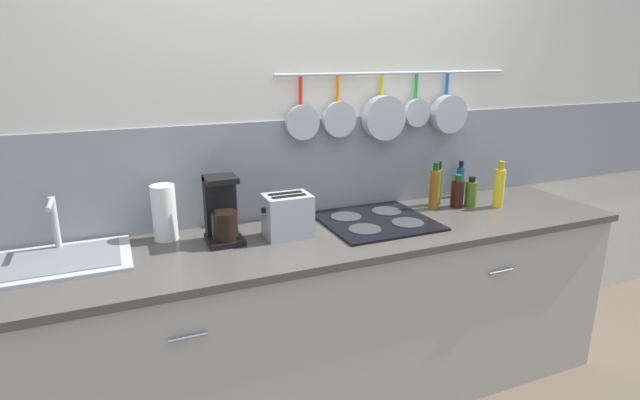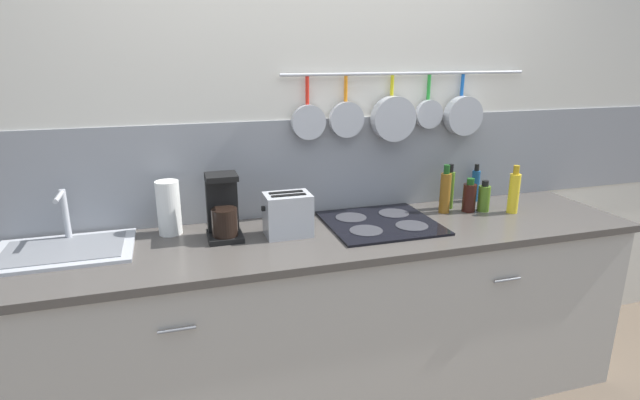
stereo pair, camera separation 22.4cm
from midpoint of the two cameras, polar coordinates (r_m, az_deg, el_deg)
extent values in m
plane|color=brown|center=(2.76, 3.97, -21.73)|extent=(12.00, 12.00, 0.00)
cube|color=silver|center=(2.55, 1.59, 7.30)|extent=(7.20, 0.06, 2.60)
cube|color=gray|center=(2.57, 1.60, 3.90)|extent=(7.20, 0.07, 0.49)
cylinder|color=#B7BABF|center=(2.67, 12.64, 13.93)|extent=(1.35, 0.02, 0.02)
cylinder|color=red|center=(2.46, 1.20, 12.39)|extent=(0.02, 0.02, 0.13)
cylinder|color=#B7BABF|center=(2.46, 1.31, 8.86)|extent=(0.17, 0.04, 0.17)
cylinder|color=orange|center=(2.53, 5.56, 12.53)|extent=(0.02, 0.02, 0.12)
cylinder|color=#B7BABF|center=(2.52, 5.62, 9.10)|extent=(0.18, 0.04, 0.18)
cylinder|color=gold|center=(2.63, 10.72, 12.74)|extent=(0.02, 0.02, 0.10)
cylinder|color=#B7BABF|center=(2.62, 10.85, 9.09)|extent=(0.23, 0.06, 0.23)
cylinder|color=green|center=(2.73, 14.69, 12.35)|extent=(0.02, 0.02, 0.13)
cylinder|color=#B7BABF|center=(2.73, 14.68, 9.45)|extent=(0.15, 0.04, 0.15)
cylinder|color=#1959B2|center=(2.84, 18.21, 12.37)|extent=(0.02, 0.02, 0.11)
cylinder|color=#B7BABF|center=(2.83, 18.27, 9.12)|extent=(0.21, 0.06, 0.21)
cube|color=#B7B2A8|center=(2.52, 4.17, -13.95)|extent=(2.91, 0.62, 0.87)
cylinder|color=slate|center=(1.97, -12.87, -14.36)|extent=(0.14, 0.01, 0.01)
cylinder|color=slate|center=(2.49, 23.10, -8.46)|extent=(0.14, 0.01, 0.01)
cube|color=#4C4742|center=(2.32, 4.40, -4.31)|extent=(2.95, 0.66, 0.03)
cube|color=#B7BABF|center=(2.30, -24.84, -5.38)|extent=(0.56, 0.39, 0.01)
cube|color=slate|center=(2.30, -24.86, -5.16)|extent=(0.47, 0.31, 0.00)
cylinder|color=#B7BABF|center=(2.40, -24.74, -1.68)|extent=(0.03, 0.03, 0.24)
cylinder|color=#B7BABF|center=(2.30, -25.29, 0.31)|extent=(0.02, 0.15, 0.02)
cylinder|color=white|center=(2.34, -14.32, -0.91)|extent=(0.11, 0.11, 0.25)
cube|color=black|center=(2.27, -8.04, -4.16)|extent=(0.15, 0.18, 0.02)
cube|color=black|center=(2.28, -8.41, -0.48)|extent=(0.14, 0.06, 0.29)
cylinder|color=black|center=(2.22, -8.02, -2.57)|extent=(0.11, 0.11, 0.12)
cube|color=black|center=(2.20, -8.39, 2.60)|extent=(0.14, 0.13, 0.02)
cube|color=#B7BABF|center=(2.26, -0.88, -1.73)|extent=(0.21, 0.15, 0.19)
cube|color=black|center=(2.21, -0.71, 0.51)|extent=(0.16, 0.03, 0.00)
cube|color=black|center=(2.26, -1.08, 0.87)|extent=(0.16, 0.03, 0.00)
cube|color=black|center=(2.22, -3.66, -1.04)|extent=(0.02, 0.02, 0.02)
cube|color=black|center=(2.47, 9.54, -2.63)|extent=(0.52, 0.50, 0.01)
cylinder|color=#38383D|center=(2.33, 8.05, -3.52)|extent=(0.15, 0.15, 0.00)
cylinder|color=#38383D|center=(2.44, 13.06, -2.91)|extent=(0.15, 0.15, 0.00)
cylinder|color=#38383D|center=(2.50, 6.13, -2.03)|extent=(0.15, 0.15, 0.00)
cylinder|color=#38383D|center=(2.60, 10.89, -1.52)|extent=(0.15, 0.15, 0.00)
cylinder|color=#8C5919|center=(2.69, 16.44, 0.72)|extent=(0.06, 0.06, 0.21)
cylinder|color=#194C19|center=(2.66, 16.66, 3.35)|extent=(0.03, 0.03, 0.05)
cylinder|color=#4C721E|center=(2.78, 16.84, 1.05)|extent=(0.05, 0.05, 0.20)
cylinder|color=black|center=(2.75, 17.04, 3.47)|extent=(0.03, 0.03, 0.04)
cylinder|color=#33140F|center=(2.76, 18.94, 0.20)|extent=(0.07, 0.07, 0.15)
cylinder|color=#194C19|center=(2.74, 19.11, 1.99)|extent=(0.04, 0.04, 0.03)
cylinder|color=#4C721E|center=(2.79, 20.43, 0.12)|extent=(0.06, 0.06, 0.14)
cylinder|color=black|center=(2.77, 20.60, 1.76)|extent=(0.03, 0.03, 0.03)
cylinder|color=navy|center=(2.96, 19.41, 1.51)|extent=(0.05, 0.05, 0.17)
cylinder|color=black|center=(2.94, 19.61, 3.48)|extent=(0.03, 0.03, 0.04)
cylinder|color=yellow|center=(2.81, 23.43, 0.65)|extent=(0.06, 0.06, 0.21)
cylinder|color=#B28C19|center=(2.78, 23.72, 3.14)|extent=(0.03, 0.03, 0.05)
camera|label=1|loc=(0.11, -87.14, 0.85)|focal=28.00mm
camera|label=2|loc=(0.11, 92.86, -0.85)|focal=28.00mm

